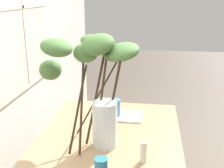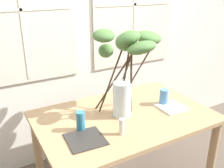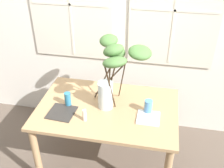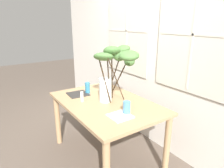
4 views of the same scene
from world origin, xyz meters
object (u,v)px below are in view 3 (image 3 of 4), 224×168
(drinking_glass_blue_left, at_px, (68,99))
(pillar_candle, at_px, (85,115))
(plate_square_left, at_px, (62,112))
(plate_square_right, at_px, (148,118))
(vase_with_branches, at_px, (115,65))
(dining_table, at_px, (107,116))
(drinking_glass_blue_right, at_px, (148,106))

(drinking_glass_blue_left, bearing_deg, pillar_candle, -40.32)
(plate_square_left, xyz_separation_m, plate_square_right, (0.84, 0.08, 0.00))
(vase_with_branches, xyz_separation_m, pillar_candle, (-0.23, -0.31, -0.38))
(plate_square_right, bearing_deg, dining_table, 167.66)
(dining_table, distance_m, plate_square_left, 0.47)
(vase_with_branches, bearing_deg, dining_table, -127.25)
(plate_square_left, bearing_deg, dining_table, 21.99)
(pillar_candle, bearing_deg, drinking_glass_blue_right, 22.05)
(drinking_glass_blue_left, relative_size, plate_square_left, 0.58)
(dining_table, bearing_deg, plate_square_right, -12.34)
(pillar_candle, bearing_deg, dining_table, 54.10)
(drinking_glass_blue_right, xyz_separation_m, plate_square_right, (0.01, -0.09, -0.06))
(vase_with_branches, height_order, drinking_glass_blue_right, vase_with_branches)
(plate_square_left, xyz_separation_m, pillar_candle, (0.25, -0.06, 0.06))
(drinking_glass_blue_left, relative_size, drinking_glass_blue_right, 1.05)
(drinking_glass_blue_right, distance_m, pillar_candle, 0.62)
(drinking_glass_blue_left, height_order, drinking_glass_blue_right, drinking_glass_blue_left)
(vase_with_branches, bearing_deg, drinking_glass_blue_right, -13.63)
(dining_table, height_order, vase_with_branches, vase_with_branches)
(drinking_glass_blue_right, bearing_deg, pillar_candle, -157.95)
(plate_square_left, bearing_deg, pillar_candle, -13.73)
(dining_table, height_order, plate_square_left, plate_square_left)
(vase_with_branches, distance_m, pillar_candle, 0.55)
(drinking_glass_blue_right, distance_m, plate_square_left, 0.84)
(dining_table, relative_size, drinking_glass_blue_right, 10.08)
(dining_table, distance_m, drinking_glass_blue_right, 0.45)
(drinking_glass_blue_left, bearing_deg, vase_with_branches, 14.79)
(pillar_candle, bearing_deg, plate_square_right, 13.35)
(dining_table, xyz_separation_m, pillar_candle, (-0.17, -0.23, 0.17))
(drinking_glass_blue_left, distance_m, pillar_candle, 0.30)
(plate_square_left, distance_m, plate_square_right, 0.84)
(plate_square_right, xyz_separation_m, pillar_candle, (-0.59, -0.14, 0.05))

